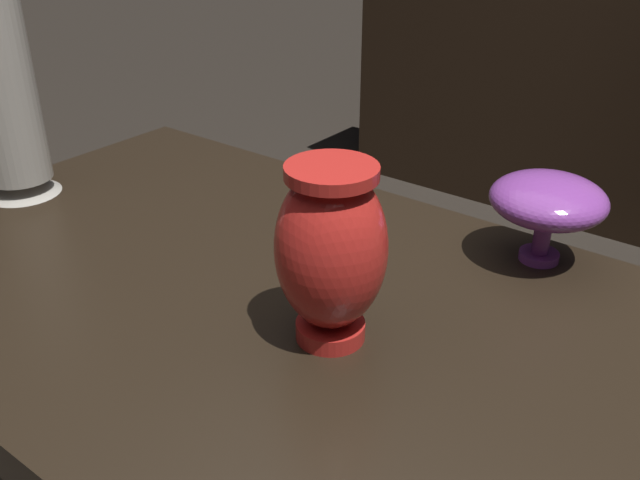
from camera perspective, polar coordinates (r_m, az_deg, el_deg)
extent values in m
cube|color=black|center=(0.79, -0.78, -7.20)|extent=(1.20, 0.64, 0.05)
cylinder|color=red|center=(0.73, 0.85, -7.27)|extent=(0.07, 0.07, 0.02)
ellipsoid|color=red|center=(0.68, 0.90, -0.74)|extent=(0.11, 0.11, 0.17)
cylinder|color=red|center=(0.64, 0.96, 5.55)|extent=(0.09, 0.09, 0.01)
cone|color=gray|center=(1.13, -23.05, 4.13)|extent=(0.11, 0.11, 0.02)
cylinder|color=gray|center=(1.09, -24.57, 11.55)|extent=(0.09, 0.09, 0.28)
cylinder|color=#7A388E|center=(0.91, 17.38, -1.24)|extent=(0.05, 0.05, 0.01)
cylinder|color=#7A388E|center=(0.89, 17.62, 0.27)|extent=(0.02, 0.02, 0.04)
ellipsoid|color=#7A388E|center=(0.87, 18.09, 3.15)|extent=(0.14, 0.14, 0.06)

